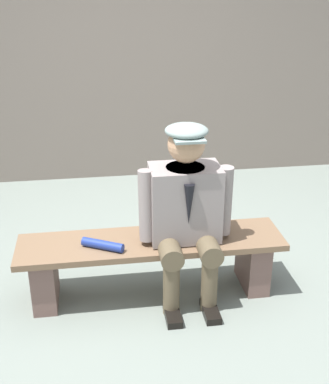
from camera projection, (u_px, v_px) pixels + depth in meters
ground_plane at (152, 292)px, 3.62m from camera, size 30.00×30.00×0.00m
bench at (152, 258)px, 3.51m from camera, size 1.81×0.43×0.43m
seated_man at (186, 207)px, 3.33m from camera, size 0.63×0.58×1.24m
rolled_magazine at (103, 245)px, 3.33m from camera, size 0.28×0.19×0.06m
stadium_wall at (123, 62)px, 5.28m from camera, size 12.00×0.24×2.44m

